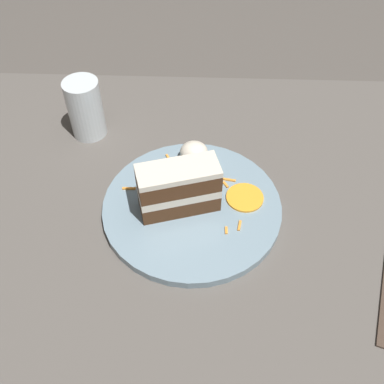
{
  "coord_description": "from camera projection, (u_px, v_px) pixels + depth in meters",
  "views": [
    {
      "loc": [
        0.04,
        0.47,
        0.63
      ],
      "look_at": [
        0.06,
        -0.01,
        0.08
      ],
      "focal_mm": 42.0,
      "sensor_mm": 36.0,
      "label": 1
    }
  ],
  "objects": [
    {
      "name": "drinking_glass",
      "position": [
        86.0,
        112.0,
        0.86
      ],
      "size": [
        0.07,
        0.07,
        0.12
      ],
      "color": "silver",
      "rests_on": "dining_table"
    },
    {
      "name": "cream_dollop",
      "position": [
        194.0,
        152.0,
        0.81
      ],
      "size": [
        0.05,
        0.05,
        0.04
      ],
      "primitive_type": "ellipsoid",
      "color": "silver",
      "rests_on": "plate"
    },
    {
      "name": "dining_table",
      "position": [
        225.0,
        222.0,
        0.77
      ],
      "size": [
        1.27,
        0.8,
        0.03
      ],
      "primitive_type": "cube",
      "color": "#56514C",
      "rests_on": "ground"
    },
    {
      "name": "ground_plane",
      "position": [
        224.0,
        228.0,
        0.79
      ],
      "size": [
        6.0,
        6.0,
        0.0
      ],
      "primitive_type": "plane",
      "color": "#4C4742",
      "rests_on": "ground"
    },
    {
      "name": "carrot_shreds_scatter",
      "position": [
        195.0,
        186.0,
        0.78
      ],
      "size": [
        0.2,
        0.18,
        0.0
      ],
      "color": "orange",
      "rests_on": "plate"
    },
    {
      "name": "orange_garnish",
      "position": [
        245.0,
        197.0,
        0.76
      ],
      "size": [
        0.06,
        0.06,
        0.0
      ],
      "primitive_type": "cylinder",
      "color": "orange",
      "rests_on": "plate"
    },
    {
      "name": "plate",
      "position": [
        192.0,
        207.0,
        0.76
      ],
      "size": [
        0.3,
        0.3,
        0.02
      ],
      "primitive_type": "cylinder",
      "color": "gray",
      "rests_on": "dining_table"
    },
    {
      "name": "cake_slice",
      "position": [
        179.0,
        188.0,
        0.72
      ],
      "size": [
        0.14,
        0.09,
        0.09
      ],
      "rotation": [
        0.0,
        0.0,
        1.85
      ],
      "color": "#4C2D19",
      "rests_on": "plate"
    }
  ]
}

